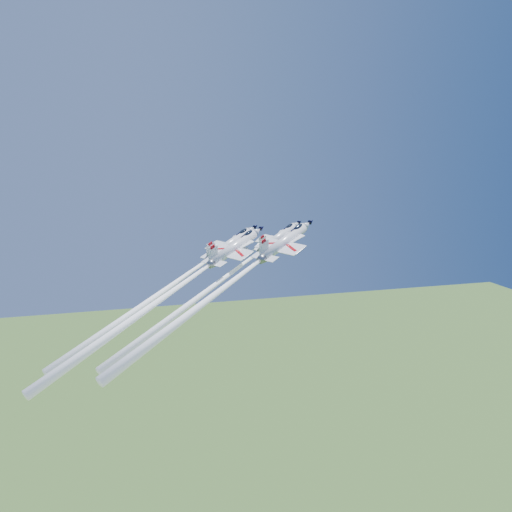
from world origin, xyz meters
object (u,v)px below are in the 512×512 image
object	(u,v)px
jet_lead	(220,281)
jet_left	(172,285)
jet_right	(228,284)
jet_slot	(170,293)

from	to	relation	value
jet_lead	jet_left	bearing A→B (deg)	-137.57
jet_right	jet_slot	size ratio (longest dim) A/B	0.92
jet_lead	jet_left	distance (m)	9.64
jet_lead	jet_right	xyz separation A→B (m)	(-0.43, -9.47, 1.61)
jet_left	jet_slot	bearing A→B (deg)	-43.12
jet_left	jet_right	world-z (taller)	jet_right
jet_right	jet_lead	bearing A→B (deg)	146.26
jet_lead	jet_slot	size ratio (longest dim) A/B	1.01
jet_left	jet_right	distance (m)	15.21
jet_lead	jet_slot	world-z (taller)	jet_lead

